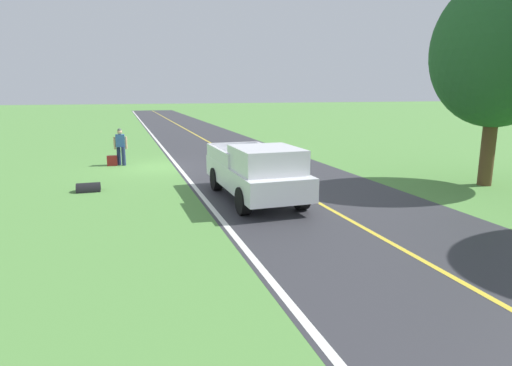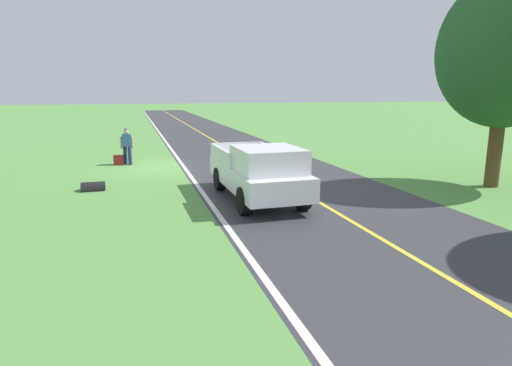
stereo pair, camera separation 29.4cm
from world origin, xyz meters
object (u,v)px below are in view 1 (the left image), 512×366
hitchhiker_walking (120,145)px  pickup_truck_passing (257,171)px  suitcase_carried (112,161)px  tree_far_side_near (499,52)px

hitchhiker_walking → pickup_truck_passing: bearing=116.0°
suitcase_carried → tree_far_side_near: bearing=59.2°
hitchhiker_walking → pickup_truck_passing: 9.33m
suitcase_carried → pickup_truck_passing: (-4.52, 8.32, 0.73)m
suitcase_carried → pickup_truck_passing: 9.50m
pickup_truck_passing → tree_far_side_near: size_ratio=0.73×
suitcase_carried → pickup_truck_passing: bearing=30.7°
suitcase_carried → pickup_truck_passing: size_ratio=0.09×
suitcase_carried → tree_far_side_near: size_ratio=0.06×
tree_far_side_near → suitcase_carried: bearing=-33.1°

